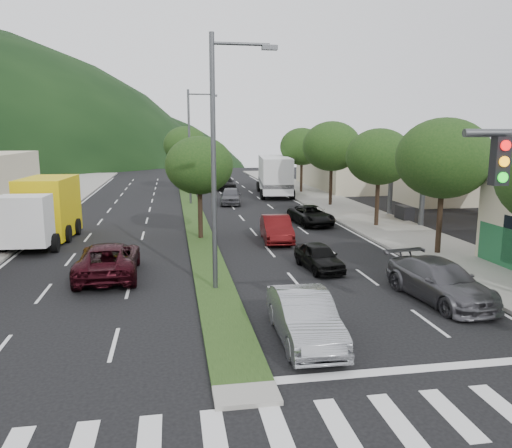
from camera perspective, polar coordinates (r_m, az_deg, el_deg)
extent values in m
plane|color=black|center=(13.19, -1.43, -18.18)|extent=(160.00, 160.00, 0.00)
cube|color=gray|center=(39.61, 11.40, 1.10)|extent=(5.00, 90.00, 0.15)
cube|color=gray|center=(38.71, -26.57, -0.01)|extent=(6.00, 90.00, 0.15)
cube|color=#1C3413|center=(40.00, -7.18, 1.29)|extent=(1.60, 56.00, 0.12)
cube|color=silver|center=(11.49, 0.12, -22.87)|extent=(19.00, 2.20, 0.01)
cube|color=black|center=(12.09, 26.11, 6.47)|extent=(0.35, 0.25, 1.05)
cube|color=silver|center=(39.34, 22.21, 7.70)|extent=(12.00, 8.00, 0.50)
cube|color=#FFA30D|center=(39.35, 22.17, 7.19)|extent=(12.20, 8.20, 0.50)
cylinder|color=#47494C|center=(35.38, 18.51, 3.33)|extent=(0.36, 0.36, 4.60)
cylinder|color=#47494C|center=(39.83, 15.14, 4.23)|extent=(0.36, 0.36, 4.60)
cylinder|color=#47494C|center=(43.78, 24.72, 4.16)|extent=(0.36, 0.36, 4.60)
cube|color=black|center=(37.82, 16.59, 1.17)|extent=(0.80, 1.60, 1.10)
cube|color=black|center=(41.95, 26.45, 1.39)|extent=(0.80, 1.60, 1.10)
cube|color=beige|center=(59.48, 11.27, 6.59)|extent=(10.00, 16.00, 5.20)
cylinder|color=black|center=(27.47, 20.25, 0.82)|extent=(0.28, 0.28, 3.81)
ellipsoid|color=#163210|center=(27.17, 20.65, 7.05)|extent=(4.80, 4.80, 4.08)
cylinder|color=black|center=(34.57, 13.69, 2.82)|extent=(0.28, 0.28, 3.58)
ellipsoid|color=#163210|center=(34.33, 13.89, 7.48)|extent=(4.40, 4.40, 3.74)
cylinder|color=black|center=(43.86, 8.55, 4.75)|extent=(0.28, 0.28, 3.92)
ellipsoid|color=#163210|center=(43.67, 8.66, 8.78)|extent=(5.00, 5.00, 4.25)
cylinder|color=black|center=(53.42, 5.20, 5.69)|extent=(0.28, 0.28, 3.70)
ellipsoid|color=#163210|center=(53.26, 5.26, 8.80)|extent=(4.60, 4.60, 3.91)
cylinder|color=black|center=(29.86, -6.40, 1.62)|extent=(0.28, 0.28, 3.36)
ellipsoid|color=#163210|center=(29.58, -6.50, 6.68)|extent=(4.00, 4.00, 3.40)
cylinder|color=black|center=(55.66, -7.97, 5.85)|extent=(0.28, 0.28, 3.81)
ellipsoid|color=#163210|center=(55.51, -8.05, 8.93)|extent=(4.80, 4.80, 4.08)
cylinder|color=#47494C|center=(19.58, -4.87, 6.51)|extent=(0.20, 0.20, 10.00)
cylinder|color=#47494C|center=(19.94, -1.73, 19.88)|extent=(2.20, 0.12, 0.12)
cube|color=#47494C|center=(20.10, 1.57, 19.51)|extent=(0.60, 0.25, 0.18)
cylinder|color=#47494C|center=(44.52, -7.62, 8.59)|extent=(0.20, 0.20, 10.00)
cylinder|color=#47494C|center=(44.68, -6.31, 14.53)|extent=(2.20, 0.12, 0.12)
cube|color=#47494C|center=(44.75, -4.85, 14.42)|extent=(0.60, 0.25, 0.18)
imported|color=#919498|center=(15.56, 5.55, -10.55)|extent=(1.70, 4.64, 1.52)
imported|color=black|center=(23.11, -16.50, -3.92)|extent=(2.69, 5.62, 1.55)
imported|color=black|center=(23.53, 7.21, -3.71)|extent=(1.80, 3.73, 1.23)
imported|color=#4C4B50|center=(20.33, 20.29, -6.13)|extent=(2.75, 5.44, 1.51)
imported|color=#4D0C0D|center=(29.38, 2.35, -0.54)|extent=(1.99, 4.69, 1.50)
imported|color=black|center=(35.01, 6.29, 1.01)|extent=(2.64, 4.90, 1.31)
imported|color=#4F4F54|center=(44.83, -2.91, 3.23)|extent=(2.33, 4.61, 1.51)
imported|color=black|center=(56.61, -3.62, 4.68)|extent=(2.17, 5.08, 1.46)
cube|color=silver|center=(28.49, -24.94, 0.34)|extent=(2.60, 1.98, 2.62)
cube|color=gold|center=(32.44, -22.57, 1.82)|extent=(2.92, 4.94, 3.53)
cube|color=black|center=(31.80, -22.86, -0.96)|extent=(2.70, 6.73, 0.34)
cylinder|color=black|center=(28.78, -21.97, -2.01)|extent=(0.41, 1.04, 1.02)
cylinder|color=black|center=(29.62, -26.84, -2.05)|extent=(0.41, 1.04, 1.02)
cylinder|color=black|center=(31.12, -20.73, -1.04)|extent=(0.41, 1.04, 1.02)
cylinder|color=black|center=(31.90, -25.28, -1.11)|extent=(0.41, 1.04, 1.02)
cylinder|color=black|center=(33.26, -19.76, -0.28)|extent=(0.41, 1.04, 1.02)
cylinder|color=black|center=(33.99, -24.05, -0.36)|extent=(0.41, 1.04, 1.02)
cube|color=silver|center=(51.41, 2.13, 5.79)|extent=(4.13, 10.51, 3.41)
cube|color=slate|center=(51.49, 2.13, 4.84)|extent=(4.19, 10.52, 0.40)
cylinder|color=black|center=(55.55, 0.33, 4.37)|extent=(0.53, 1.07, 1.02)
cylinder|color=black|center=(55.75, 3.26, 4.37)|extent=(0.53, 1.07, 1.02)
cylinder|color=black|center=(54.33, 0.39, 4.23)|extent=(0.53, 1.07, 1.02)
cylinder|color=black|center=(54.53, 3.38, 4.24)|extent=(0.53, 1.07, 1.02)
cylinder|color=black|center=(47.83, 0.76, 3.40)|extent=(0.53, 1.07, 1.02)
cylinder|color=black|center=(48.07, 4.15, 3.41)|extent=(0.53, 1.07, 1.02)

